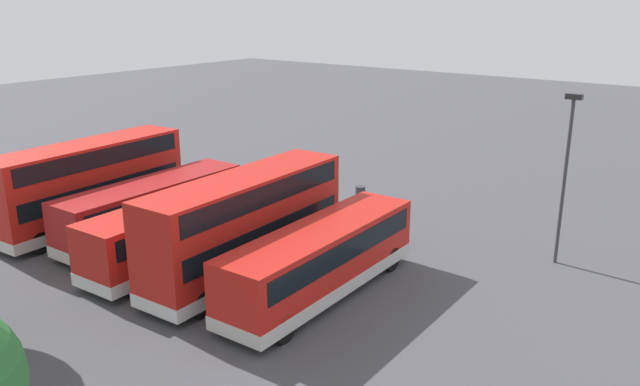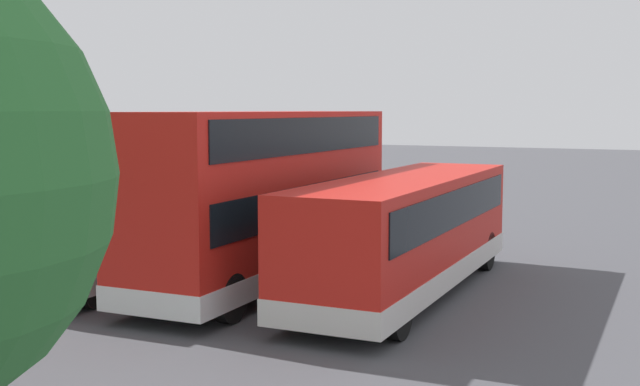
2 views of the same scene
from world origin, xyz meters
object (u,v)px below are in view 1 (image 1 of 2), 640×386
at_px(bus_single_deck_near_end, 321,258).
at_px(bus_single_deck_fourth, 153,207).
at_px(bus_double_decker_second, 246,223).
at_px(waste_bin_yellow, 360,194).
at_px(bus_double_decker_fifth, 90,182).
at_px(car_hatchback_silver, 159,162).
at_px(lamp_post_tall, 566,167).
at_px(bus_single_deck_third, 194,224).

xyz_separation_m(bus_single_deck_near_end, bus_single_deck_fourth, (10.76, -0.14, -0.00)).
xyz_separation_m(bus_single_deck_near_end, bus_double_decker_second, (3.74, 0.40, 0.83)).
relative_size(bus_single_deck_near_end, waste_bin_yellow, 11.18).
bearing_deg(waste_bin_yellow, bus_double_decker_fifth, 53.49).
bearing_deg(car_hatchback_silver, lamp_post_tall, -178.75).
bearing_deg(bus_single_deck_fourth, lamp_post_tall, -152.47).
xyz_separation_m(bus_double_decker_fifth, car_hatchback_silver, (6.03, -9.33, -1.75)).
bearing_deg(car_hatchback_silver, bus_single_deck_third, 146.53).
height_order(car_hatchback_silver, lamp_post_tall, lamp_post_tall).
bearing_deg(bus_double_decker_fifth, lamp_post_tall, -155.07).
distance_m(car_hatchback_silver, lamp_post_tall, 27.67).
height_order(bus_double_decker_fifth, lamp_post_tall, lamp_post_tall).
bearing_deg(car_hatchback_silver, bus_double_decker_second, 152.05).
relative_size(bus_double_decker_second, lamp_post_tall, 1.38).
relative_size(bus_single_deck_fourth, waste_bin_yellow, 10.92).
relative_size(bus_single_deck_near_end, bus_double_decker_fifth, 0.98).
xyz_separation_m(bus_single_deck_third, car_hatchback_silver, (13.47, -8.90, -0.92)).
distance_m(bus_single_deck_third, lamp_post_tall, 17.11).
distance_m(bus_single_deck_near_end, bus_double_decker_fifth, 14.75).
distance_m(bus_single_deck_third, car_hatchback_silver, 16.17).
height_order(bus_double_decker_fifth, car_hatchback_silver, bus_double_decker_fifth).
bearing_deg(bus_double_decker_second, car_hatchback_silver, -27.95).
bearing_deg(bus_double_decker_second, waste_bin_yellow, -80.70).
bearing_deg(waste_bin_yellow, lamp_post_tall, 169.61).
xyz_separation_m(bus_single_deck_near_end, lamp_post_tall, (-6.65, -9.22, 2.96)).
bearing_deg(bus_double_decker_second, bus_single_deck_third, -1.90).
height_order(bus_double_decker_second, bus_double_decker_fifth, same).
distance_m(bus_single_deck_near_end, bus_double_decker_second, 3.85).
height_order(bus_single_deck_third, bus_single_deck_fourth, same).
bearing_deg(waste_bin_yellow, bus_double_decker_second, 99.30).
bearing_deg(bus_single_deck_near_end, waste_bin_yellow, -63.65).
distance_m(bus_double_decker_second, waste_bin_yellow, 12.20).
bearing_deg(car_hatchback_silver, bus_double_decker_fifth, 122.86).
bearing_deg(bus_single_deck_third, bus_single_deck_fourth, -6.95).
distance_m(car_hatchback_silver, waste_bin_yellow, 15.32).
relative_size(bus_single_deck_third, car_hatchback_silver, 2.39).
relative_size(bus_single_deck_near_end, lamp_post_tall, 1.36).
bearing_deg(lamp_post_tall, bus_single_deck_third, 34.32).
height_order(bus_single_deck_near_end, bus_single_deck_fourth, same).
relative_size(bus_double_decker_second, bus_double_decker_fifth, 1.00).
bearing_deg(bus_single_deck_fourth, car_hatchback_silver, -40.35).
bearing_deg(lamp_post_tall, waste_bin_yellow, -10.39).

